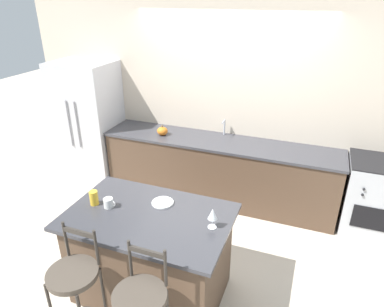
# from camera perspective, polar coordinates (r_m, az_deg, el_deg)

# --- Properties ---
(ground_plane) EXTENTS (18.00, 18.00, 0.00)m
(ground_plane) POSITION_cam_1_polar(r_m,az_deg,el_deg) (4.71, 2.90, -9.55)
(ground_plane) COLOR beige
(wall_back) EXTENTS (6.00, 0.07, 2.70)m
(wall_back) POSITION_cam_1_polar(r_m,az_deg,el_deg) (4.73, 5.94, 8.75)
(wall_back) COLOR beige
(wall_back) RESTS_ON ground_plane
(back_counter) EXTENTS (3.20, 0.68, 0.89)m
(back_counter) POSITION_cam_1_polar(r_m,az_deg,el_deg) (4.79, 4.43, -2.70)
(back_counter) COLOR #4C3828
(back_counter) RESTS_ON ground_plane
(sink_faucet) EXTENTS (0.02, 0.13, 0.22)m
(sink_faucet) POSITION_cam_1_polar(r_m,az_deg,el_deg) (4.72, 5.37, 4.63)
(sink_faucet) COLOR #ADAFB5
(sink_faucet) RESTS_ON back_counter
(kitchen_island) EXTENTS (1.47, 0.95, 0.91)m
(kitchen_island) POSITION_cam_1_polar(r_m,az_deg,el_deg) (3.38, -6.89, -16.34)
(kitchen_island) COLOR #4C3828
(kitchen_island) RESTS_ON ground_plane
(refrigerator) EXTENTS (0.86, 0.72, 1.80)m
(refrigerator) POSITION_cam_1_polar(r_m,az_deg,el_deg) (5.44, -16.72, 5.04)
(refrigerator) COLOR #BCBCC1
(refrigerator) RESTS_ON ground_plane
(oven_range) EXTENTS (0.73, 0.66, 0.92)m
(oven_range) POSITION_cam_1_polar(r_m,az_deg,el_deg) (4.70, 28.33, -6.35)
(oven_range) COLOR #ADAFB5
(oven_range) RESTS_ON ground_plane
(bar_stool_near) EXTENTS (0.39, 0.39, 1.10)m
(bar_stool_near) POSITION_cam_1_polar(r_m,az_deg,el_deg) (2.99, -18.83, -20.12)
(bar_stool_near) COLOR #332D28
(bar_stool_near) RESTS_ON ground_plane
(dinner_plate) EXTENTS (0.21, 0.21, 0.02)m
(dinner_plate) POSITION_cam_1_polar(r_m,az_deg,el_deg) (3.24, -4.91, -8.12)
(dinner_plate) COLOR white
(dinner_plate) RESTS_ON kitchen_island
(wine_glass) EXTENTS (0.08, 0.08, 0.18)m
(wine_glass) POSITION_cam_1_polar(r_m,az_deg,el_deg) (2.87, 3.46, -10.09)
(wine_glass) COLOR white
(wine_glass) RESTS_ON kitchen_island
(coffee_mug) EXTENTS (0.12, 0.09, 0.09)m
(coffee_mug) POSITION_cam_1_polar(r_m,az_deg,el_deg) (3.24, -13.72, -8.00)
(coffee_mug) COLOR white
(coffee_mug) RESTS_ON kitchen_island
(tumbler_cup) EXTENTS (0.08, 0.08, 0.14)m
(tumbler_cup) POSITION_cam_1_polar(r_m,az_deg,el_deg) (3.31, -16.04, -7.11)
(tumbler_cup) COLOR gold
(tumbler_cup) RESTS_ON kitchen_island
(pumpkin_decoration) EXTENTS (0.15, 0.15, 0.14)m
(pumpkin_decoration) POSITION_cam_1_polar(r_m,az_deg,el_deg) (4.75, -4.96, 3.76)
(pumpkin_decoration) COLOR orange
(pumpkin_decoration) RESTS_ON back_counter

